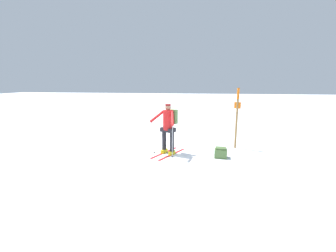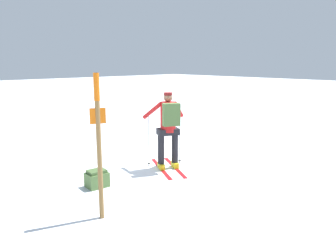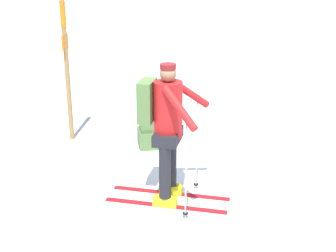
# 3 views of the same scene
# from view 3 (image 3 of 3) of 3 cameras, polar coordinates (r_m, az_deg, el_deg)

# --- Properties ---
(ground_plane) EXTENTS (80.00, 80.00, 0.00)m
(ground_plane) POSITION_cam_3_polar(r_m,az_deg,el_deg) (6.40, 5.11, -7.61)
(ground_plane) COLOR white
(skier) EXTENTS (1.19, 1.59, 1.78)m
(skier) POSITION_cam_3_polar(r_m,az_deg,el_deg) (5.68, -0.27, 0.34)
(skier) COLOR red
(skier) RESTS_ON ground_plane
(dropped_backpack) EXTENTS (0.44, 0.37, 0.35)m
(dropped_backpack) POSITION_cam_3_polar(r_m,az_deg,el_deg) (7.67, -2.38, -1.32)
(dropped_backpack) COLOR #4C6B38
(dropped_backpack) RESTS_ON ground_plane
(trail_marker) EXTENTS (0.23, 0.11, 2.31)m
(trail_marker) POSITION_cam_3_polar(r_m,az_deg,el_deg) (7.82, -12.29, 7.78)
(trail_marker) COLOR olive
(trail_marker) RESTS_ON ground_plane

